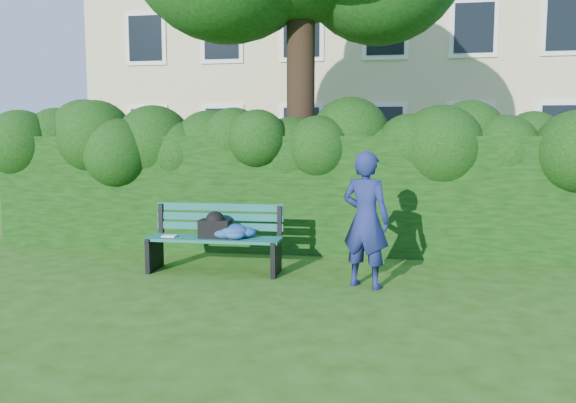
# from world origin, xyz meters

# --- Properties ---
(ground) EXTENTS (80.00, 80.00, 0.00)m
(ground) POSITION_xyz_m (0.00, 0.00, 0.00)
(ground) COLOR #2B4F0F
(ground) RESTS_ON ground
(apartment_building) EXTENTS (16.00, 8.08, 12.00)m
(apartment_building) POSITION_xyz_m (-0.00, 13.99, 6.00)
(apartment_building) COLOR #CEBD8A
(apartment_building) RESTS_ON ground
(hedge) EXTENTS (10.00, 1.00, 1.80)m
(hedge) POSITION_xyz_m (0.00, 2.20, 0.90)
(hedge) COLOR black
(hedge) RESTS_ON ground
(park_bench) EXTENTS (1.77, 0.57, 0.89)m
(park_bench) POSITION_xyz_m (-0.90, 0.51, 0.50)
(park_bench) COLOR #115750
(park_bench) RESTS_ON ground
(man_reading) EXTENTS (0.70, 0.59, 1.62)m
(man_reading) POSITION_xyz_m (1.02, 0.06, 0.81)
(man_reading) COLOR navy
(man_reading) RESTS_ON ground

